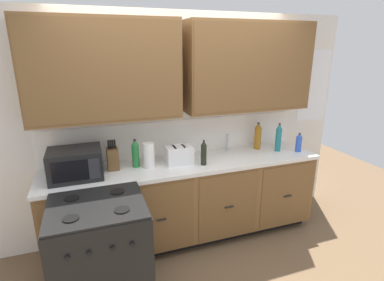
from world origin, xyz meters
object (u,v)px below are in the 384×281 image
at_px(stove_range, 101,255).
at_px(bottle_teal, 278,138).
at_px(paper_towel_roll, 149,155).
at_px(bottle_dark, 204,153).
at_px(knife_block, 113,158).
at_px(bottle_green, 135,154).
at_px(bottle_amber, 258,136).
at_px(microwave, 75,164).
at_px(toaster, 179,155).
at_px(bottle_blue, 299,142).

bearing_deg(stove_range, bottle_teal, 16.56).
height_order(paper_towel_roll, bottle_dark, bottle_dark).
height_order(knife_block, bottle_green, knife_block).
bearing_deg(knife_block, bottle_amber, 2.39).
bearing_deg(microwave, paper_towel_roll, 2.10).
bearing_deg(bottle_green, bottle_teal, -2.29).
distance_m(toaster, knife_block, 0.68).
height_order(bottle_teal, bottle_blue, bottle_teal).
height_order(knife_block, bottle_amber, bottle_amber).
distance_m(knife_block, bottle_dark, 0.93).
bearing_deg(bottle_blue, toaster, 175.82).
bearing_deg(bottle_blue, bottle_green, 175.01).
relative_size(knife_block, bottle_amber, 0.95).
bearing_deg(bottle_teal, bottle_dark, -173.41).
bearing_deg(toaster, bottle_amber, 8.08).
distance_m(bottle_green, bottle_blue, 1.90).
xyz_separation_m(bottle_green, bottle_blue, (1.89, -0.16, -0.03)).
height_order(microwave, bottle_blue, microwave).
relative_size(stove_range, bottle_blue, 4.20).
bearing_deg(bottle_amber, paper_towel_roll, -173.98).
relative_size(microwave, toaster, 1.71).
height_order(paper_towel_roll, bottle_green, bottle_green).
bearing_deg(stove_range, bottle_dark, 24.71).
relative_size(stove_range, bottle_amber, 2.91).
xyz_separation_m(knife_block, bottle_blue, (2.11, -0.18, -0.00)).
distance_m(microwave, bottle_dark, 1.26).
xyz_separation_m(bottle_blue, bottle_amber, (-0.40, 0.25, 0.05)).
bearing_deg(toaster, stove_range, -144.23).
xyz_separation_m(stove_range, microwave, (-0.15, 0.61, 0.60)).
xyz_separation_m(toaster, bottle_blue, (1.44, -0.11, 0.01)).
bearing_deg(bottle_blue, bottle_dark, -179.21).
relative_size(microwave, bottle_green, 1.63).
height_order(microwave, bottle_dark, microwave).
height_order(bottle_green, bottle_dark, bottle_green).
height_order(knife_block, bottle_blue, knife_block).
xyz_separation_m(knife_block, paper_towel_roll, (0.35, -0.07, 0.01)).
relative_size(paper_towel_roll, bottle_teal, 0.77).
bearing_deg(bottle_amber, stove_range, -157.85).
distance_m(bottle_teal, bottle_dark, 1.00).
height_order(toaster, bottle_green, bottle_green).
relative_size(toaster, bottle_green, 0.95).
bearing_deg(paper_towel_roll, microwave, -177.90).
bearing_deg(bottle_blue, knife_block, 175.10).
relative_size(bottle_teal, bottle_dark, 1.25).
bearing_deg(stove_range, knife_block, 73.96).
xyz_separation_m(knife_block, bottle_dark, (0.91, -0.20, 0.02)).
relative_size(toaster, bottle_dark, 1.04).
bearing_deg(bottle_blue, paper_towel_roll, 176.45).
height_order(toaster, bottle_teal, bottle_teal).
bearing_deg(bottle_amber, bottle_green, -176.61).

